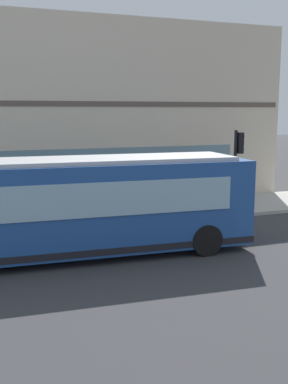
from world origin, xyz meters
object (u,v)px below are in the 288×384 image
object	(u,v)px
pedestrian_near_building_entrance	(141,186)
pedestrian_walking_along_curb	(41,191)
pedestrian_near_hydrant	(157,186)
fire_hydrant	(119,211)
traffic_light_near_corner	(238,155)
newspaper_vending_box	(183,201)
city_bus_nearside	(91,206)

from	to	relation	value
pedestrian_near_building_entrance	pedestrian_walking_along_curb	bearing A→B (deg)	87.43
pedestrian_near_hydrant	fire_hydrant	bearing A→B (deg)	129.13
pedestrian_near_hydrant	pedestrian_walking_along_curb	bearing A→B (deg)	92.12
fire_hydrant	pedestrian_near_building_entrance	size ratio (longest dim) A/B	0.42
traffic_light_near_corner	fire_hydrant	size ratio (longest dim) A/B	4.78
pedestrian_walking_along_curb	newspaper_vending_box	world-z (taller)	pedestrian_walking_along_curb
newspaper_vending_box	pedestrian_near_hydrant	bearing A→B (deg)	24.19
traffic_light_near_corner	pedestrian_near_building_entrance	distance (m)	4.45
pedestrian_near_building_entrance	newspaper_vending_box	world-z (taller)	pedestrian_near_building_entrance
newspaper_vending_box	fire_hydrant	bearing A→B (deg)	100.22
city_bus_nearside	traffic_light_near_corner	size ratio (longest dim) A/B	2.88
traffic_light_near_corner	pedestrian_walking_along_curb	distance (m)	8.54
city_bus_nearside	newspaper_vending_box	size ratio (longest dim) A/B	11.30
city_bus_nearside	pedestrian_near_building_entrance	xyz separation A→B (m)	(5.30, -3.58, -0.39)
city_bus_nearside	pedestrian_near_building_entrance	bearing A→B (deg)	-34.01
pedestrian_near_building_entrance	newspaper_vending_box	size ratio (longest dim) A/B	1.96
city_bus_nearside	traffic_light_near_corner	bearing A→B (deg)	-64.96
pedestrian_walking_along_curb	pedestrian_near_building_entrance	distance (m)	4.40
pedestrian_near_building_entrance	traffic_light_near_corner	bearing A→B (deg)	-116.49
pedestrian_near_hydrant	newspaper_vending_box	bearing A→B (deg)	-155.81
fire_hydrant	traffic_light_near_corner	bearing A→B (deg)	-92.78
traffic_light_near_corner	newspaper_vending_box	bearing A→B (deg)	69.32
pedestrian_near_building_entrance	pedestrian_near_hydrant	size ratio (longest dim) A/B	1.08
city_bus_nearside	pedestrian_walking_along_curb	bearing A→B (deg)	8.49
fire_hydrant	pedestrian_near_hydrant	world-z (taller)	pedestrian_near_hydrant
city_bus_nearside	pedestrian_near_building_entrance	world-z (taller)	city_bus_nearside
pedestrian_near_building_entrance	newspaper_vending_box	distance (m)	1.99
pedestrian_walking_along_curb	newspaper_vending_box	distance (m)	6.15
traffic_light_near_corner	pedestrian_near_building_entrance	size ratio (longest dim) A/B	2.01
pedestrian_near_hydrant	newspaper_vending_box	world-z (taller)	pedestrian_near_hydrant
traffic_light_near_corner	pedestrian_near_building_entrance	bearing A→B (deg)	63.51
city_bus_nearside	fire_hydrant	xyz separation A→B (m)	(3.69, -2.04, -1.04)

